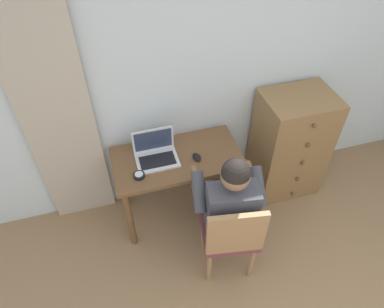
{
  "coord_description": "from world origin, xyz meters",
  "views": [
    {
      "loc": [
        -0.9,
        -0.15,
        2.77
      ],
      "look_at": [
        -0.35,
        1.75,
        0.83
      ],
      "focal_mm": 32.84,
      "sensor_mm": 36.0,
      "label": 1
    }
  ],
  "objects_px": {
    "computer_mouse": "(197,157)",
    "desk_clock": "(139,175)",
    "person_seated": "(228,200)",
    "dresser": "(289,145)",
    "desk": "(177,167)",
    "chair": "(231,234)",
    "laptop": "(156,153)"
  },
  "relations": [
    {
      "from": "computer_mouse",
      "to": "desk_clock",
      "type": "height_order",
      "value": "computer_mouse"
    },
    {
      "from": "person_seated",
      "to": "dresser",
      "type": "bearing_deg",
      "value": 33.7
    },
    {
      "from": "desk",
      "to": "chair",
      "type": "bearing_deg",
      "value": -70.78
    },
    {
      "from": "person_seated",
      "to": "desk_clock",
      "type": "bearing_deg",
      "value": 148.35
    },
    {
      "from": "dresser",
      "to": "chair",
      "type": "height_order",
      "value": "dresser"
    },
    {
      "from": "desk",
      "to": "desk_clock",
      "type": "xyz_separation_m",
      "value": [
        -0.34,
        -0.13,
        0.14
      ]
    },
    {
      "from": "dresser",
      "to": "person_seated",
      "type": "distance_m",
      "value": 1.01
    },
    {
      "from": "laptop",
      "to": "computer_mouse",
      "type": "height_order",
      "value": "laptop"
    },
    {
      "from": "desk",
      "to": "person_seated",
      "type": "bearing_deg",
      "value": -62.14
    },
    {
      "from": "chair",
      "to": "computer_mouse",
      "type": "height_order",
      "value": "chair"
    },
    {
      "from": "dresser",
      "to": "chair",
      "type": "xyz_separation_m",
      "value": [
        -0.86,
        -0.73,
        -0.04
      ]
    },
    {
      "from": "chair",
      "to": "computer_mouse",
      "type": "xyz_separation_m",
      "value": [
        -0.09,
        0.62,
        0.25
      ]
    },
    {
      "from": "dresser",
      "to": "computer_mouse",
      "type": "height_order",
      "value": "dresser"
    },
    {
      "from": "desk",
      "to": "chair",
      "type": "relative_size",
      "value": 1.21
    },
    {
      "from": "desk",
      "to": "desk_clock",
      "type": "bearing_deg",
      "value": -158.96
    },
    {
      "from": "desk",
      "to": "desk_clock",
      "type": "relative_size",
      "value": 11.81
    },
    {
      "from": "desk",
      "to": "computer_mouse",
      "type": "distance_m",
      "value": 0.22
    },
    {
      "from": "desk",
      "to": "laptop",
      "type": "xyz_separation_m",
      "value": [
        -0.17,
        0.04,
        0.18
      ]
    },
    {
      "from": "chair",
      "to": "desk_clock",
      "type": "xyz_separation_m",
      "value": [
        -0.57,
        0.55,
        0.25
      ]
    },
    {
      "from": "desk",
      "to": "chair",
      "type": "xyz_separation_m",
      "value": [
        0.24,
        -0.68,
        -0.11
      ]
    },
    {
      "from": "desk",
      "to": "chair",
      "type": "height_order",
      "value": "chair"
    },
    {
      "from": "laptop",
      "to": "computer_mouse",
      "type": "distance_m",
      "value": 0.34
    },
    {
      "from": "dresser",
      "to": "chair",
      "type": "bearing_deg",
      "value": -139.4
    },
    {
      "from": "person_seated",
      "to": "desk_clock",
      "type": "xyz_separation_m",
      "value": [
        -0.6,
        0.37,
        0.07
      ]
    },
    {
      "from": "chair",
      "to": "computer_mouse",
      "type": "bearing_deg",
      "value": 97.88
    },
    {
      "from": "laptop",
      "to": "computer_mouse",
      "type": "relative_size",
      "value": 3.4
    },
    {
      "from": "person_seated",
      "to": "computer_mouse",
      "type": "bearing_deg",
      "value": 104.42
    },
    {
      "from": "desk",
      "to": "laptop",
      "type": "bearing_deg",
      "value": 166.68
    },
    {
      "from": "laptop",
      "to": "desk_clock",
      "type": "bearing_deg",
      "value": -135.42
    },
    {
      "from": "desk",
      "to": "dresser",
      "type": "relative_size",
      "value": 0.99
    },
    {
      "from": "dresser",
      "to": "computer_mouse",
      "type": "relative_size",
      "value": 10.73
    },
    {
      "from": "computer_mouse",
      "to": "laptop",
      "type": "bearing_deg",
      "value": 151.79
    }
  ]
}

